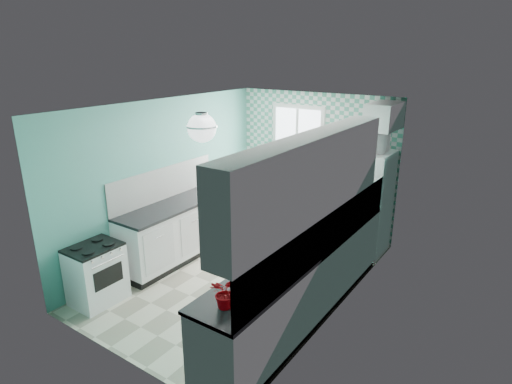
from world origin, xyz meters
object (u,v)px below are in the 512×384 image
Objects in this scene: fridge at (364,202)px; sink at (334,227)px; fruit_bowl at (255,283)px; potted_plant at (226,293)px; microwave at (369,141)px; stove at (96,273)px; ceiling_light at (202,128)px.

sink is at bearing -89.89° from fridge.
fridge reaches higher than fruit_bowl.
microwave is at bearing 91.39° from potted_plant.
sink is (0.09, -1.39, 0.08)m from fridge.
fridge is 2.17× the size of stove.
stove is 2.51m from potted_plant.
sink is 1.66m from microwave.
ceiling_light is at bearing 64.97° from microwave.
sink is (1.20, 1.22, -1.39)m from ceiling_light.
fruit_bowl is at bearing 6.03° from stove.
sink is at bearing 89.88° from fruit_bowl.
fruit_bowl is 3.37m from microwave.
fridge is 3.11× the size of microwave.
fridge reaches higher than stove.
stove is 3.20m from sink.
sink is 1.87m from fruit_bowl.
fridge reaches higher than potted_plant.
stove is (-2.31, -3.44, -0.44)m from fridge.
fridge is at bearing 91.39° from potted_plant.
fridge reaches higher than sink.
sink reaches higher than stove.
potted_plant is (0.00, -0.46, 0.11)m from fruit_bowl.
fruit_bowl is 0.98× the size of potted_plant.
sink is 2.33m from potted_plant.
potted_plant is at bearing -42.72° from ceiling_light.
sink is 1.78× the size of potted_plant.
stove is 1.46× the size of sink.
fridge is at bearing 91.59° from fruit_bowl.
potted_plant is 3.79m from microwave.
stove is (-1.20, -0.83, -1.91)m from ceiling_light.
fridge is 1.00m from microwave.
stove is 1.43× the size of microwave.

